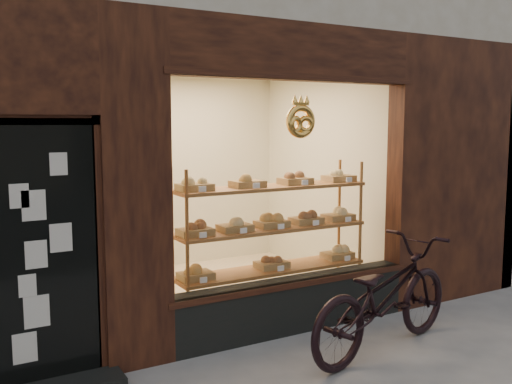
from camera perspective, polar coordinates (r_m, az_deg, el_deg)
display_shelf at (r=6.19m, az=1.59°, el=-4.83°), size 2.20×0.45×1.70m
bicycle at (r=5.53m, az=12.62°, el=-10.14°), size 2.11×1.12×1.06m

